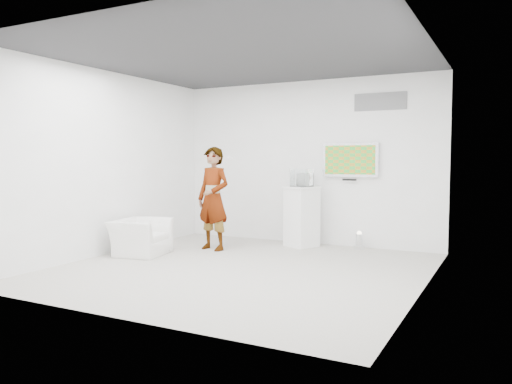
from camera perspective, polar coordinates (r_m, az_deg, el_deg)
room at (r=7.04m, az=-1.72°, el=3.23°), size 5.01×5.01×3.00m
tv at (r=8.98m, az=10.73°, el=3.63°), size 1.00×0.08×0.60m
logo_decal at (r=8.94m, az=14.01°, el=10.00°), size 0.90×0.02×0.30m
person at (r=8.60m, az=-4.90°, el=-0.75°), size 0.71×0.53×1.77m
armchair at (r=8.43m, az=-13.05°, el=-5.03°), size 0.92×1.02×0.58m
pedestal at (r=8.97m, az=5.24°, el=-2.80°), size 0.69×0.69×1.08m
floor_uplight at (r=8.89m, az=11.71°, el=-5.46°), size 0.25×0.25×0.30m
vitrine at (r=8.92m, az=5.26°, el=1.65°), size 0.35×0.35×0.32m
console at (r=8.92m, az=5.26°, el=1.39°), size 0.15×0.17×0.23m
wii_remote at (r=8.52m, az=-3.00°, el=4.00°), size 0.05×0.13×0.03m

